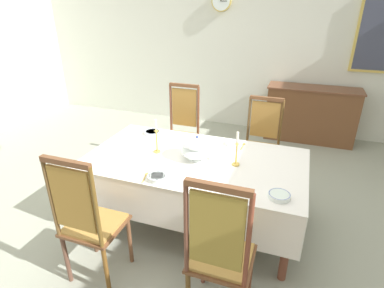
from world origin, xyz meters
The scene contains 19 objects.
ground centered at (0.00, 0.00, -0.02)m, with size 8.21×5.65×0.04m, color #979B8A.
back_wall centered at (0.00, 2.87, 1.79)m, with size 8.21×0.08×3.58m, color silver.
dining_table centered at (0.00, -0.13, 0.67)m, with size 2.11×1.17×0.74m.
tablecloth centered at (0.00, -0.13, 0.64)m, with size 2.13×1.19×0.42m.
chair_south_a centered at (-0.54, -1.12, 0.61)m, with size 0.44×0.42×1.19m.
chair_north_a centered at (-0.54, 0.87, 0.60)m, with size 0.44×0.42×1.19m.
chair_south_b centered at (0.52, -1.12, 0.62)m, with size 0.44×0.42×1.22m.
chair_north_b centered at (0.52, 0.86, 0.58)m, with size 0.44×0.42×1.12m.
soup_tureen centered at (0.02, -0.13, 0.87)m, with size 0.32×0.32×0.25m.
candlestick_west centered at (-0.41, -0.13, 0.89)m, with size 0.07×0.07×0.36m.
candlestick_east centered at (0.41, -0.13, 0.88)m, with size 0.07×0.07×0.34m.
bowl_near_left centered at (-0.18, -0.61, 0.77)m, with size 0.17×0.17×0.04m.
bowl_near_right centered at (0.28, 0.31, 0.77)m, with size 0.15×0.15×0.04m.
bowl_far_left centered at (0.84, -0.54, 0.77)m, with size 0.17×0.17×0.04m.
bowl_far_right centered at (-0.67, 0.29, 0.77)m, with size 0.19×0.19×0.04m.
spoon_primary centered at (-0.30, -0.59, 0.75)m, with size 0.05×0.18×0.01m.
spoon_secondary centered at (0.39, 0.33, 0.75)m, with size 0.03×0.18×0.01m.
sideboard centered at (1.10, 2.55, 0.45)m, with size 1.44×0.48×0.90m.
mounted_clock centered at (-0.55, 2.79, 2.16)m, with size 0.33×0.06×0.33m.
Camera 1 is at (0.88, -2.68, 2.15)m, focal length 28.93 mm.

